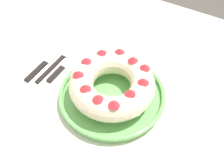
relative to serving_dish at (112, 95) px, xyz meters
The scene contains 6 objects.
dining_table 0.11m from the serving_dish, 150.54° to the right, with size 1.34×1.10×0.76m.
serving_dish is the anchor object (origin of this frame).
bundt_cake 0.05m from the serving_dish, 102.23° to the left, with size 0.24×0.24×0.08m.
fork 0.23m from the serving_dish, behind, with size 0.02×0.19×0.01m.
serving_knife 0.26m from the serving_dish, behind, with size 0.02×0.21×0.01m.
cake_knife 0.20m from the serving_dish, behind, with size 0.02×0.16×0.01m.
Camera 1 is at (0.25, -0.38, 1.37)m, focal length 42.00 mm.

